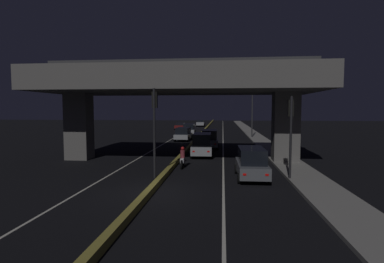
% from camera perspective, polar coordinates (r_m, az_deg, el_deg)
% --- Properties ---
extents(ground_plane, '(200.00, 200.00, 0.00)m').
position_cam_1_polar(ground_plane, '(15.20, -7.77, -11.46)').
color(ground_plane, black).
extents(lane_line_left_inner, '(0.12, 126.00, 0.00)m').
position_cam_1_polar(lane_line_left_inner, '(49.89, -2.26, -0.52)').
color(lane_line_left_inner, beige).
rests_on(lane_line_left_inner, ground_plane).
extents(lane_line_right_inner, '(0.12, 126.00, 0.00)m').
position_cam_1_polar(lane_line_right_inner, '(49.39, 5.92, -0.59)').
color(lane_line_right_inner, beige).
rests_on(lane_line_right_inner, ground_plane).
extents(median_divider, '(0.32, 126.00, 0.32)m').
position_cam_1_polar(median_divider, '(49.50, 1.81, -0.37)').
color(median_divider, olive).
rests_on(median_divider, ground_plane).
extents(sidewalk_right, '(2.34, 126.00, 0.16)m').
position_cam_1_polar(sidewalk_right, '(42.69, 12.47, -1.30)').
color(sidewalk_right, gray).
rests_on(sidewalk_right, ground_plane).
extents(elevated_overpass, '(21.43, 9.04, 8.06)m').
position_cam_1_polar(elevated_overpass, '(23.85, -2.59, 8.81)').
color(elevated_overpass, '#5B5956').
rests_on(elevated_overpass, ground_plane).
extents(traffic_light_left_of_median, '(0.30, 0.49, 5.35)m').
position_cam_1_polar(traffic_light_left_of_median, '(17.98, -7.15, 2.71)').
color(traffic_light_left_of_median, black).
rests_on(traffic_light_left_of_median, ground_plane).
extents(traffic_light_right_of_median, '(0.30, 0.49, 4.85)m').
position_cam_1_polar(traffic_light_right_of_median, '(17.95, 18.27, 1.49)').
color(traffic_light_right_of_median, black).
rests_on(traffic_light_right_of_median, ground_plane).
extents(street_lamp, '(2.09, 0.32, 7.97)m').
position_cam_1_polar(street_lamp, '(43.89, 11.05, 4.90)').
color(street_lamp, '#2D2D30').
rests_on(street_lamp, ground_plane).
extents(car_grey_lead, '(1.87, 4.05, 1.82)m').
position_cam_1_polar(car_grey_lead, '(18.23, 11.27, -5.81)').
color(car_grey_lead, '#515459').
rests_on(car_grey_lead, ground_plane).
extents(car_silver_second, '(1.97, 4.58, 1.99)m').
position_cam_1_polar(car_silver_second, '(26.48, 1.95, -2.44)').
color(car_silver_second, gray).
rests_on(car_silver_second, ground_plane).
extents(car_silver_third, '(2.01, 4.75, 1.94)m').
position_cam_1_polar(car_silver_third, '(31.93, 3.34, -1.33)').
color(car_silver_third, gray).
rests_on(car_silver_third, ground_plane).
extents(car_silver_lead_oncoming, '(2.13, 4.09, 1.75)m').
position_cam_1_polar(car_silver_lead_oncoming, '(39.24, -1.67, -0.42)').
color(car_silver_lead_oncoming, gray).
rests_on(car_silver_lead_oncoming, ground_plane).
extents(car_silver_second_oncoming, '(2.21, 4.81, 1.76)m').
position_cam_1_polar(car_silver_second_oncoming, '(49.20, -0.57, 0.51)').
color(car_silver_second_oncoming, gray).
rests_on(car_silver_second_oncoming, ground_plane).
extents(car_dark_red_third_oncoming, '(2.09, 4.01, 1.39)m').
position_cam_1_polar(car_dark_red_third_oncoming, '(61.75, -2.23, 1.03)').
color(car_dark_red_third_oncoming, '#591414').
rests_on(car_dark_red_third_oncoming, ground_plane).
extents(car_silver_fourth_oncoming, '(2.05, 4.54, 1.59)m').
position_cam_1_polar(car_silver_fourth_oncoming, '(73.27, 1.64, 1.61)').
color(car_silver_fourth_oncoming, gray).
rests_on(car_silver_fourth_oncoming, ground_plane).
extents(motorcycle_white_filtering_near, '(0.33, 1.93, 1.48)m').
position_cam_1_polar(motorcycle_white_filtering_near, '(21.24, -1.81, -5.20)').
color(motorcycle_white_filtering_near, black).
rests_on(motorcycle_white_filtering_near, ground_plane).
extents(pedestrian_on_sidewalk, '(0.31, 0.31, 1.72)m').
position_cam_1_polar(pedestrian_on_sidewalk, '(26.14, 17.88, -2.73)').
color(pedestrian_on_sidewalk, '#2D261E').
rests_on(pedestrian_on_sidewalk, sidewalk_right).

